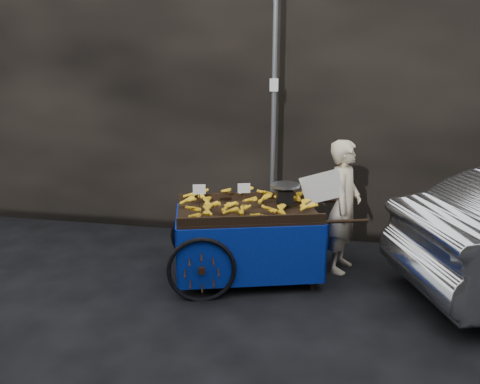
# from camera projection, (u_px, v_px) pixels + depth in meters

# --- Properties ---
(ground) EXTENTS (80.00, 80.00, 0.00)m
(ground) POSITION_uv_depth(u_px,v_px,m) (236.00, 276.00, 6.12)
(ground) COLOR black
(ground) RESTS_ON ground
(building_wall) EXTENTS (13.50, 2.00, 5.00)m
(building_wall) POSITION_uv_depth(u_px,v_px,m) (290.00, 76.00, 7.85)
(building_wall) COLOR black
(building_wall) RESTS_ON ground
(street_pole) EXTENTS (0.12, 0.10, 4.00)m
(street_pole) POSITION_uv_depth(u_px,v_px,m) (274.00, 113.00, 6.77)
(street_pole) COLOR slate
(street_pole) RESTS_ON ground
(banana_cart) EXTENTS (2.62, 1.73, 1.31)m
(banana_cart) POSITION_uv_depth(u_px,v_px,m) (243.00, 218.00, 5.90)
(banana_cart) COLOR black
(banana_cart) RESTS_ON ground
(vendor) EXTENTS (0.87, 0.72, 1.76)m
(vendor) POSITION_uv_depth(u_px,v_px,m) (344.00, 207.00, 6.12)
(vendor) COLOR beige
(vendor) RESTS_ON ground
(plastic_bag) EXTENTS (0.27, 0.22, 0.25)m
(plastic_bag) POSITION_uv_depth(u_px,v_px,m) (301.00, 262.00, 6.24)
(plastic_bag) COLOR #1742AF
(plastic_bag) RESTS_ON ground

